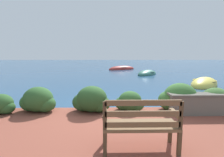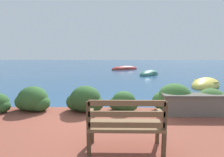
{
  "view_description": "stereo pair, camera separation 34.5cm",
  "coord_description": "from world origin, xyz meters",
  "px_view_note": "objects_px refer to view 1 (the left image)",
  "views": [
    {
      "loc": [
        -0.04,
        -5.11,
        1.87
      ],
      "look_at": [
        0.16,
        5.02,
        0.36
      ],
      "focal_mm": 28.0,
      "sensor_mm": 36.0,
      "label": 1
    },
    {
      "loc": [
        0.3,
        -5.11,
        1.87
      ],
      "look_at": [
        0.16,
        5.02,
        0.36
      ],
      "focal_mm": 28.0,
      "sensor_mm": 36.0,
      "label": 2
    }
  ],
  "objects_px": {
    "rowboat_mid": "(147,74)",
    "rowboat_far": "(122,69)",
    "park_bench": "(141,123)",
    "rowboat_nearest": "(204,84)"
  },
  "relations": [
    {
      "from": "rowboat_mid",
      "to": "rowboat_far",
      "type": "height_order",
      "value": "rowboat_far"
    },
    {
      "from": "park_bench",
      "to": "rowboat_nearest",
      "type": "xyz_separation_m",
      "value": [
        4.91,
        6.92,
        -0.63
      ]
    },
    {
      "from": "park_bench",
      "to": "rowboat_far",
      "type": "relative_size",
      "value": 0.38
    },
    {
      "from": "rowboat_mid",
      "to": "rowboat_far",
      "type": "relative_size",
      "value": 0.81
    },
    {
      "from": "park_bench",
      "to": "rowboat_far",
      "type": "distance_m",
      "value": 16.65
    },
    {
      "from": "park_bench",
      "to": "rowboat_far",
      "type": "xyz_separation_m",
      "value": [
        0.93,
        16.61,
        -0.64
      ]
    },
    {
      "from": "rowboat_nearest",
      "to": "rowboat_far",
      "type": "relative_size",
      "value": 0.83
    },
    {
      "from": "rowboat_mid",
      "to": "park_bench",
      "type": "bearing_deg",
      "value": -155.05
    },
    {
      "from": "rowboat_nearest",
      "to": "rowboat_mid",
      "type": "xyz_separation_m",
      "value": [
        -2.16,
        5.06,
        -0.01
      ]
    },
    {
      "from": "park_bench",
      "to": "rowboat_mid",
      "type": "distance_m",
      "value": 12.32
    }
  ]
}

